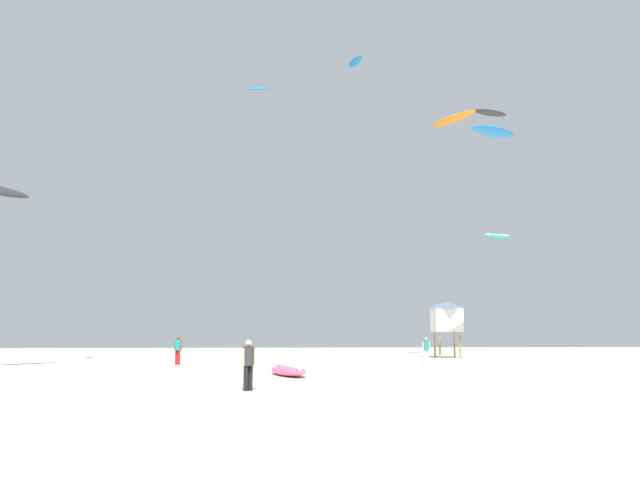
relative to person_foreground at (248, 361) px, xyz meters
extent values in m
plane|color=beige|center=(3.42, -5.53, -0.97)|extent=(120.00, 120.00, 0.00)
cylinder|color=black|center=(0.07, 0.06, -0.56)|extent=(0.15, 0.15, 0.82)
cylinder|color=black|center=(-0.07, -0.06, -0.56)|extent=(0.15, 0.15, 0.82)
cylinder|color=#2D2D33|center=(0.00, 0.00, 0.16)|extent=(0.38, 0.38, 0.62)
cylinder|color=beige|center=(0.17, 0.14, 0.13)|extent=(0.11, 0.11, 0.57)
cylinder|color=beige|center=(-0.17, -0.14, 0.13)|extent=(0.11, 0.11, 0.57)
sphere|color=beige|center=(0.00, 0.00, 0.58)|extent=(0.22, 0.22, 0.22)
cylinder|color=silver|center=(10.28, 18.66, -0.59)|extent=(0.14, 0.14, 0.77)
cylinder|color=silver|center=(10.46, 18.68, -0.59)|extent=(0.14, 0.14, 0.77)
cylinder|color=teal|center=(10.37, 18.67, 0.08)|extent=(0.35, 0.35, 0.57)
cylinder|color=tan|center=(10.16, 18.64, 0.06)|extent=(0.10, 0.10, 0.53)
cylinder|color=tan|center=(10.57, 18.69, 0.06)|extent=(0.10, 0.10, 0.53)
sphere|color=tan|center=(10.37, 18.67, 0.48)|extent=(0.21, 0.21, 0.21)
cylinder|color=#B21E23|center=(-5.01, 16.54, -0.56)|extent=(0.16, 0.16, 0.83)
cylinder|color=#B21E23|center=(-4.85, 16.46, -0.56)|extent=(0.16, 0.16, 0.83)
cylinder|color=teal|center=(-4.93, 16.50, 0.17)|extent=(0.38, 0.38, 0.62)
cylinder|color=brown|center=(-5.13, 16.60, 0.14)|extent=(0.11, 0.11, 0.57)
cylinder|color=brown|center=(-4.73, 16.40, 0.14)|extent=(0.11, 0.11, 0.57)
sphere|color=brown|center=(-4.93, 16.50, 0.60)|extent=(0.22, 0.22, 0.22)
ellipsoid|color=#E5598C|center=(1.41, 7.08, -0.75)|extent=(2.12, 4.17, 0.50)
cylinder|color=white|center=(1.41, 7.08, -0.57)|extent=(1.10, 3.62, 0.18)
cylinder|color=#8C704C|center=(14.18, 25.68, -0.02)|extent=(0.14, 0.14, 1.90)
cylinder|color=#8C704C|center=(14.18, 24.18, -0.02)|extent=(0.14, 0.14, 1.90)
cylinder|color=#8C704C|center=(12.68, 25.68, -0.02)|extent=(0.14, 0.14, 1.90)
cylinder|color=#8C704C|center=(12.68, 24.18, -0.02)|extent=(0.14, 0.14, 1.90)
cube|color=white|center=(13.43, 24.93, 1.78)|extent=(2.00, 2.00, 1.70)
pyramid|color=slate|center=(13.43, 24.93, 2.90)|extent=(2.30, 2.30, 0.55)
ellipsoid|color=blue|center=(-1.00, 27.14, 20.37)|extent=(2.24, 1.05, 0.44)
ellipsoid|color=orange|center=(14.02, 23.41, 16.89)|extent=(3.28, 4.40, 0.56)
ellipsoid|color=blue|center=(7.59, 31.61, 24.95)|extent=(1.47, 2.51, 0.56)
cylinder|color=#2D2D33|center=(7.59, 31.61, 25.06)|extent=(0.84, 2.13, 0.11)
ellipsoid|color=#19B29E|center=(17.60, 25.00, 8.17)|extent=(2.48, 1.48, 0.39)
cylinder|color=white|center=(17.60, 25.00, 8.28)|extent=(2.09, 0.85, 0.10)
ellipsoid|color=#2D2D33|center=(19.71, 31.46, 20.41)|extent=(3.73, 2.16, 0.45)
ellipsoid|color=blue|center=(14.03, 15.00, 13.11)|extent=(3.51, 2.42, 0.60)
camera|label=1|loc=(1.02, -21.05, 0.97)|focal=34.96mm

